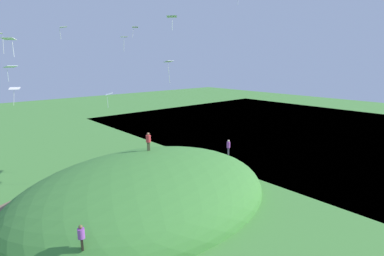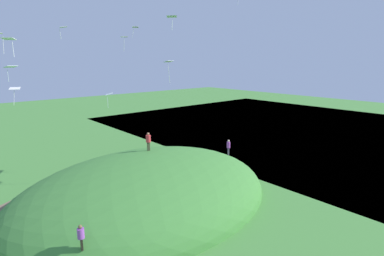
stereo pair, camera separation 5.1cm
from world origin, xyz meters
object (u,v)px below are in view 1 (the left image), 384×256
at_px(person_near_shore, 148,139).
at_px(kite_11, 9,40).
at_px(kite_14, 124,37).
at_px(kite_15, 63,27).
at_px(kite_0, 172,17).
at_px(kite_4, 10,67).
at_px(person_walking_path, 228,145).
at_px(person_on_hilltop, 142,155).
at_px(person_watching_kites, 81,235).
at_px(kite_9, 109,95).
at_px(kite_6, 135,28).
at_px(kite_2, 14,89).
at_px(kite_7, 169,63).

relative_size(person_near_shore, kite_11, 1.34).
height_order(kite_11, kite_14, kite_14).
bearing_deg(kite_15, kite_0, 132.37).
bearing_deg(kite_4, person_walking_path, 144.73).
bearing_deg(person_on_hilltop, kite_14, -62.93).
bearing_deg(person_watching_kites, kite_9, 160.20).
distance_m(person_near_shore, kite_14, 13.73).
xyz_separation_m(kite_9, kite_15, (4.68, 1.62, 6.33)).
height_order(person_near_shore, kite_6, kite_6).
distance_m(kite_11, kite_15, 6.67).
relative_size(kite_9, kite_15, 1.49).
xyz_separation_m(kite_0, kite_15, (6.50, -7.12, -0.74)).
bearing_deg(kite_14, person_watching_kites, 53.17).
bearing_deg(kite_0, kite_9, -78.26).
height_order(person_on_hilltop, kite_2, kite_2).
bearing_deg(kite_9, kite_2, -26.30).
xyz_separation_m(kite_7, kite_14, (-0.47, -9.11, 2.86)).
bearing_deg(kite_9, person_watching_kites, 57.58).
xyz_separation_m(person_walking_path, kite_2, (16.65, -13.29, 6.01)).
bearing_deg(kite_11, person_on_hilltop, -157.71).
relative_size(person_near_shore, kite_14, 1.04).
bearing_deg(person_on_hilltop, kite_2, 3.89).
bearing_deg(person_walking_path, kite_7, -23.74).
height_order(kite_9, kite_14, kite_14).
bearing_deg(kite_2, kite_6, 177.43).
bearing_deg(kite_11, kite_7, 175.88).
xyz_separation_m(person_walking_path, kite_7, (5.69, -2.69, 8.53)).
height_order(person_walking_path, kite_11, kite_11).
xyz_separation_m(kite_0, kite_11, (11.54, -3.00, -2.20)).
height_order(person_walking_path, kite_14, kite_14).
relative_size(person_near_shore, kite_0, 1.19).
relative_size(person_walking_path, kite_15, 1.56).
distance_m(kite_2, kite_7, 15.45).
height_order(person_near_shore, kite_14, kite_14).
height_order(kite_6, kite_9, kite_6).
relative_size(kite_2, kite_4, 1.21).
bearing_deg(person_walking_path, kite_0, -3.48).
distance_m(kite_4, kite_7, 14.65).
relative_size(kite_14, kite_15, 1.55).
relative_size(kite_2, kite_14, 1.08).
bearing_deg(kite_14, kite_4, -1.04).
bearing_deg(kite_11, person_watching_kites, 94.74).
height_order(person_watching_kites, kite_11, kite_11).
bearing_deg(kite_9, kite_6, -148.75).
xyz_separation_m(kite_7, kite_15, (7.66, -5.04, 3.06)).
bearing_deg(kite_14, kite_0, 81.68).
relative_size(person_walking_path, person_watching_kites, 1.07).
height_order(person_walking_path, kite_0, kite_0).
height_order(person_watching_kites, kite_2, kite_2).
bearing_deg(kite_6, kite_0, 73.04).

